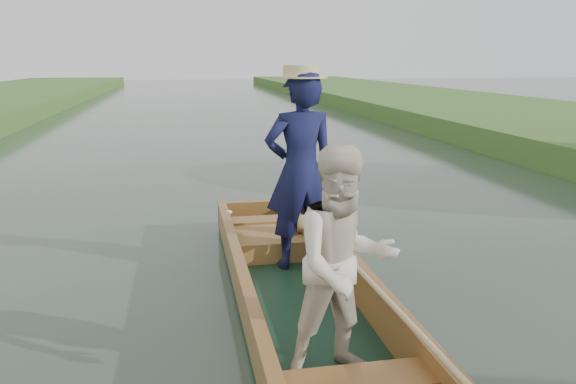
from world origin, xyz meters
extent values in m
plane|color=#283D30|center=(0.00, 0.00, 0.00)|extent=(120.00, 120.00, 0.00)
cube|color=#133220|center=(0.00, 0.00, 0.04)|extent=(1.10, 5.00, 0.08)
cube|color=#935F2D|center=(-0.51, 0.00, 0.24)|extent=(0.08, 5.00, 0.32)
cube|color=#935F2D|center=(0.51, 0.00, 0.24)|extent=(0.08, 5.00, 0.32)
cube|color=#935F2D|center=(0.00, 2.46, 0.24)|extent=(1.10, 0.08, 0.32)
cube|color=#935F2D|center=(-0.51, 0.00, 0.42)|extent=(0.10, 5.00, 0.04)
cube|color=#935F2D|center=(0.51, 0.00, 0.42)|extent=(0.10, 5.00, 0.04)
cube|color=#935F2D|center=(0.00, 1.90, 0.30)|extent=(0.94, 0.30, 0.05)
cube|color=#935F2D|center=(0.00, -1.60, 0.30)|extent=(0.94, 0.30, 0.05)
imported|color=#13153E|center=(0.18, 0.91, 1.08)|extent=(0.77, 0.54, 2.00)
cylinder|color=beige|center=(0.18, 0.91, 2.04)|extent=(0.52, 0.52, 0.12)
imported|color=beige|center=(0.04, -1.15, 0.87)|extent=(0.84, 0.69, 1.57)
cube|color=#9E6432|center=(-0.04, 1.46, 0.19)|extent=(0.85, 0.90, 0.22)
sphere|color=tan|center=(0.27, 1.36, 0.42)|extent=(0.22, 0.22, 0.22)
sphere|color=tan|center=(0.27, 1.35, 0.59)|extent=(0.17, 0.17, 0.17)
sphere|color=tan|center=(0.21, 1.35, 0.66)|extent=(0.06, 0.06, 0.06)
sphere|color=tan|center=(0.33, 1.35, 0.66)|extent=(0.06, 0.06, 0.06)
sphere|color=tan|center=(0.27, 1.28, 0.57)|extent=(0.07, 0.07, 0.07)
sphere|color=tan|center=(0.17, 1.34, 0.46)|extent=(0.08, 0.08, 0.08)
sphere|color=tan|center=(0.37, 1.34, 0.46)|extent=(0.08, 0.08, 0.08)
sphere|color=tan|center=(0.21, 1.32, 0.33)|extent=(0.09, 0.09, 0.09)
sphere|color=tan|center=(0.32, 1.32, 0.33)|extent=(0.09, 0.09, 0.09)
cylinder|color=silver|center=(-0.47, 1.90, 0.33)|extent=(0.07, 0.07, 0.01)
cylinder|color=silver|center=(-0.47, 1.90, 0.37)|extent=(0.01, 0.01, 0.08)
ellipsoid|color=silver|center=(-0.47, 1.90, 0.43)|extent=(0.09, 0.09, 0.05)
cylinder|color=tan|center=(0.43, 0.06, 0.46)|extent=(0.04, 4.47, 0.20)
camera|label=1|loc=(-0.96, -4.47, 2.17)|focal=35.00mm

